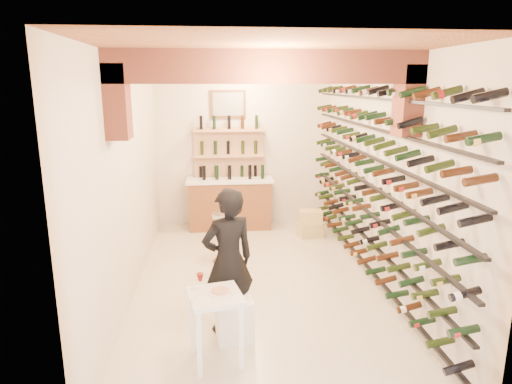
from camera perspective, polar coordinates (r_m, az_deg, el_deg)
ground at (r=6.72m, az=0.25°, el=-11.45°), size 6.00×6.00×0.00m
room_shell at (r=5.86m, az=0.53°, el=7.78°), size 3.52×6.02×3.21m
wine_rack at (r=6.55m, az=13.71°, el=1.80°), size 0.32×5.70×2.56m
back_counter at (r=9.01m, az=-3.33°, el=-1.29°), size 1.70×0.62×1.29m
back_shelving at (r=9.11m, az=-3.44°, el=2.96°), size 1.40×0.31×2.73m
tasting_table at (r=4.76m, az=-5.20°, el=-14.25°), size 0.62×0.62×0.93m
white_stool at (r=5.30m, az=-2.77°, el=-15.70°), size 0.44×0.44×0.50m
person at (r=5.22m, az=-3.54°, el=-8.75°), size 0.74×0.62×1.73m
chrome_barstool at (r=7.25m, az=-3.90°, el=-5.38°), size 0.44×0.44×0.85m
crate_lower at (r=8.65m, az=6.88°, el=-4.77°), size 0.49×0.38×0.27m
crate_upper at (r=8.57m, az=6.93°, el=-3.14°), size 0.45×0.32×0.25m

